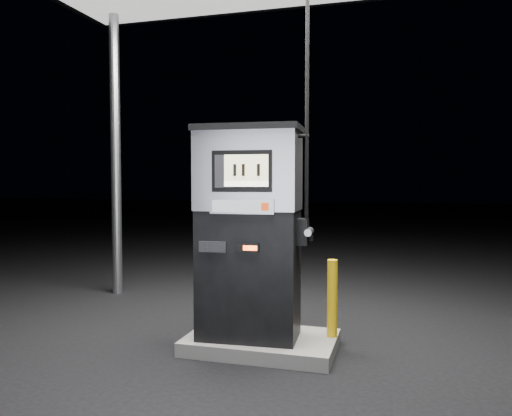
# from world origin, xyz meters

# --- Properties ---
(ground) EXTENTS (80.00, 80.00, 0.00)m
(ground) POSITION_xyz_m (0.00, 0.00, 0.00)
(ground) COLOR black
(ground) RESTS_ON ground
(pump_island) EXTENTS (1.60, 1.00, 0.15)m
(pump_island) POSITION_xyz_m (0.00, 0.00, 0.07)
(pump_island) COLOR #5F605B
(pump_island) RESTS_ON ground
(fuel_dispenser) EXTENTS (1.26, 0.74, 4.70)m
(fuel_dispenser) POSITION_xyz_m (-0.11, -0.08, 1.31)
(fuel_dispenser) COLOR black
(fuel_dispenser) RESTS_ON pump_island
(bollard_left) EXTENTS (0.18, 0.18, 1.02)m
(bollard_left) POSITION_xyz_m (-0.55, -0.12, 0.66)
(bollard_left) COLOR yellow
(bollard_left) RESTS_ON pump_island
(bollard_right) EXTENTS (0.12, 0.12, 0.84)m
(bollard_right) POSITION_xyz_m (0.74, 0.19, 0.57)
(bollard_right) COLOR yellow
(bollard_right) RESTS_ON pump_island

